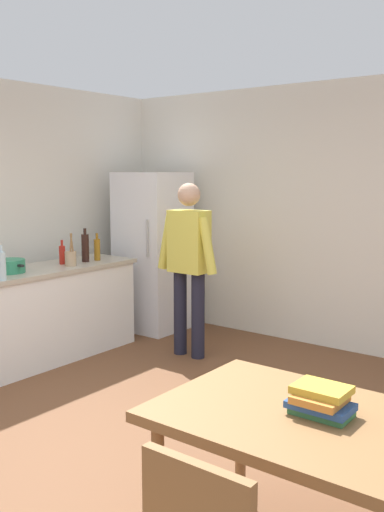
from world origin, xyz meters
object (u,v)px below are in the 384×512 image
object	(u,v)px
cooking_pot	(9,266)
bottle_wine_dark	(85,247)
bottle_sauce_red	(62,254)
bottle_water_clear	(2,265)
person	(189,258)
bottle_oil_amber	(97,249)
utensil_jar	(71,258)
dining_table	(315,434)
book_stack	(321,401)
refrigerator	(153,252)

from	to	relation	value
cooking_pot	bottle_wine_dark	bearing A→B (deg)	85.43
cooking_pot	bottle_sauce_red	world-z (taller)	bottle_sauce_red
cooking_pot	bottle_water_clear	bearing A→B (deg)	-43.92
person	cooking_pot	world-z (taller)	person
bottle_oil_amber	bottle_water_clear	bearing A→B (deg)	-81.89
utensil_jar	dining_table	bearing A→B (deg)	-24.08
bottle_wine_dark	bottle_water_clear	size ratio (longest dim) A/B	1.13
utensil_jar	bottle_water_clear	bearing A→B (deg)	-81.62
dining_table	bottle_wine_dark	world-z (taller)	bottle_wine_dark
dining_table	book_stack	distance (m)	0.15
utensil_jar	book_stack	world-z (taller)	utensil_jar
dining_table	cooking_pot	size ratio (longest dim) A/B	3.50
dining_table	book_stack	xyz separation A→B (m)	(0.00, 0.04, 0.14)
utensil_jar	refrigerator	bearing A→B (deg)	91.35
refrigerator	bottle_water_clear	world-z (taller)	refrigerator
bottle_oil_amber	bottle_wine_dark	bearing A→B (deg)	-99.38
utensil_jar	bottle_water_clear	distance (m)	0.86
person	refrigerator	bearing A→B (deg)	149.77
bottle_sauce_red	refrigerator	bearing A→B (deg)	84.64
cooking_pot	bottle_wine_dark	xyz separation A→B (m)	(0.07, 0.85, 0.09)
bottle_oil_amber	refrigerator	bearing A→B (deg)	88.37
bottle_oil_amber	book_stack	xyz separation A→B (m)	(3.33, -1.82, -0.20)
bottle_wine_dark	refrigerator	bearing A→B (deg)	87.25
person	bottle_wine_dark	bearing A→B (deg)	-156.93
refrigerator	utensil_jar	size ratio (longest dim) A/B	5.62
utensil_jar	bottle_oil_amber	bearing A→B (deg)	97.53
cooking_pot	book_stack	size ratio (longest dim) A/B	1.46
utensil_jar	bottle_sauce_red	world-z (taller)	utensil_jar
dining_table	bottle_sauce_red	distance (m)	3.73
refrigerator	bottle_oil_amber	bearing A→B (deg)	-91.63
person	bottle_wine_dark	xyz separation A→B (m)	(-1.00, -0.42, 0.07)
dining_table	bottle_water_clear	size ratio (longest dim) A/B	4.67
person	book_stack	world-z (taller)	person
bottle_water_clear	bottle_sauce_red	size ratio (longest dim) A/B	1.25
bottle_water_clear	bottle_sauce_red	world-z (taller)	bottle_water_clear
dining_table	bottle_sauce_red	world-z (taller)	bottle_sauce_red
bottle_water_clear	cooking_pot	bearing A→B (deg)	136.08
bottle_wine_dark	bottle_sauce_red	bearing A→B (deg)	-105.52
bottle_wine_dark	book_stack	xyz separation A→B (m)	(3.35, -1.68, -0.23)
cooking_pot	utensil_jar	xyz separation A→B (m)	(0.14, 0.59, 0.02)
utensil_jar	book_stack	bearing A→B (deg)	-23.45
bottle_oil_amber	bottle_sauce_red	bearing A→B (deg)	-103.31
person	bottle_sauce_red	world-z (taller)	person
dining_table	bottle_water_clear	world-z (taller)	bottle_water_clear
person	utensil_jar	bearing A→B (deg)	-143.37
person	bottle_wine_dark	distance (m)	1.09
refrigerator	bottle_wine_dark	xyz separation A→B (m)	(-0.05, -0.98, 0.15)
dining_table	bottle_wine_dark	size ratio (longest dim) A/B	4.12
dining_table	book_stack	bearing A→B (deg)	85.68
cooking_pot	person	bearing A→B (deg)	50.19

